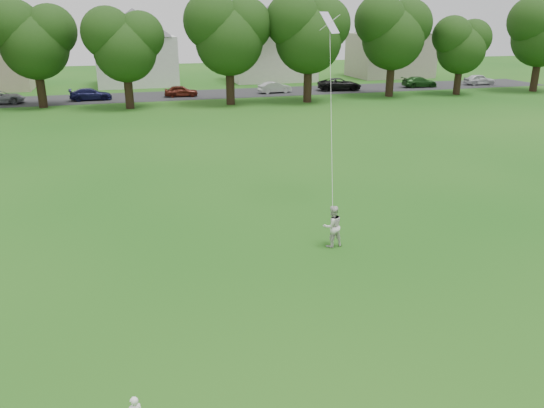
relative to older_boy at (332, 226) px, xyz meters
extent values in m
plane|color=#144E12|center=(-4.10, -3.48, -0.74)|extent=(160.00, 160.00, 0.00)
cube|color=#2D2D30|center=(-4.10, 38.52, -0.73)|extent=(90.00, 7.00, 0.01)
imported|color=silver|center=(0.00, 0.00, 0.00)|extent=(0.78, 0.64, 1.47)
plane|color=silver|center=(1.53, 4.63, 6.50)|extent=(1.07, 1.06, 0.79)
cylinder|color=white|center=(0.76, 2.32, 3.41)|extent=(0.01, 0.01, 7.87)
cylinder|color=black|center=(-12.82, 34.39, 0.99)|extent=(0.74, 0.74, 3.45)
cylinder|color=black|center=(-5.60, 31.76, 0.88)|extent=(0.72, 0.72, 3.22)
cylinder|color=black|center=(3.15, 31.50, 1.10)|extent=(0.76, 0.76, 3.68)
cylinder|color=black|center=(10.21, 30.86, 1.12)|extent=(0.76, 0.76, 3.70)
cylinder|color=black|center=(19.22, 32.10, 1.11)|extent=(0.76, 0.76, 3.69)
cylinder|color=black|center=(26.46, 31.47, 0.74)|extent=(0.69, 0.69, 2.94)
cylinder|color=black|center=(35.59, 31.21, 1.10)|extent=(0.75, 0.75, 3.67)
imported|color=gray|center=(-16.75, 37.52, -0.15)|extent=(4.31, 2.28, 1.15)
imported|color=#13153E|center=(-8.97, 37.52, -0.17)|extent=(3.88, 1.71, 1.11)
imported|color=#581C11|center=(-0.53, 37.52, -0.17)|extent=(3.32, 1.50, 1.11)
imported|color=#B9B9B9|center=(9.07, 37.52, -0.17)|extent=(3.51, 1.54, 1.12)
imported|color=black|center=(16.25, 37.52, -0.09)|extent=(4.85, 2.73, 1.28)
imported|color=#1D4C19|center=(25.84, 37.52, -0.15)|extent=(4.03, 1.82, 1.14)
imported|color=silver|center=(33.60, 37.52, -0.13)|extent=(3.61, 1.75, 1.19)
cube|color=white|center=(-4.10, 48.52, 1.95)|extent=(8.70, 7.45, 5.37)
pyramid|color=#514E54|center=(-4.10, 48.52, 7.59)|extent=(12.55, 12.55, 2.95)
cube|color=beige|center=(11.90, 48.52, 2.14)|extent=(9.71, 6.95, 5.75)
pyramid|color=#514E54|center=(11.90, 48.52, 8.17)|extent=(14.01, 14.01, 3.16)
cube|color=#A9A18C|center=(27.90, 48.52, 1.97)|extent=(9.58, 7.12, 5.41)
pyramid|color=#514E54|center=(27.90, 48.52, 7.65)|extent=(13.81, 13.81, 2.98)
camera|label=1|loc=(-6.63, -15.47, 6.74)|focal=35.00mm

